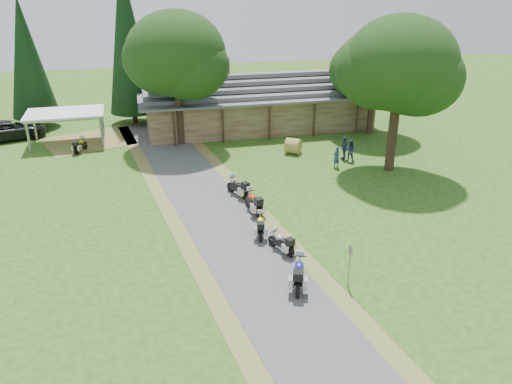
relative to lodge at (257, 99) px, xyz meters
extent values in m
plane|color=#2A4814|center=(-6.00, -24.00, -2.45)|extent=(120.00, 120.00, 0.00)
plane|color=#4C4C4E|center=(-6.50, -20.00, -2.45)|extent=(51.95, 51.95, 0.00)
imported|color=black|center=(-21.56, 0.77, -1.24)|extent=(4.62, 6.86, 2.42)
imported|color=navy|center=(2.99, -12.19, -1.52)|extent=(0.62, 0.53, 1.85)
imported|color=navy|center=(4.51, -11.15, -1.46)|extent=(0.69, 0.65, 1.98)
imported|color=navy|center=(4.22, -10.70, -1.40)|extent=(0.50, 0.65, 2.10)
cylinder|color=olive|center=(0.88, -8.47, -1.85)|extent=(1.61, 1.63, 1.21)
cone|color=black|center=(-11.06, 3.54, 4.85)|extent=(4.28, 4.28, 14.60)
cone|color=black|center=(-19.78, 4.21, 3.30)|extent=(4.10, 4.10, 11.50)
camera|label=1|loc=(-10.72, -44.10, 10.47)|focal=35.00mm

